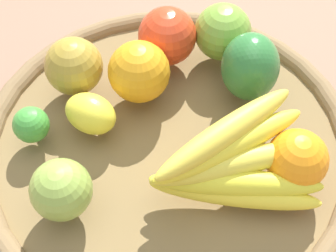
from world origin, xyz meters
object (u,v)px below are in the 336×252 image
Objects in this scene: apple_3 at (167,36)px; orange_1 at (296,162)px; banana_bunch at (232,164)px; orange_0 at (139,72)px; lime_0 at (31,125)px; apple_2 at (223,32)px; lemon_0 at (91,114)px; apple_1 at (74,66)px; apple_0 at (61,190)px; bell_pepper at (250,67)px.

apple_3 is 1.12× the size of orange_1.
orange_0 is (0.15, -0.09, -0.00)m from banana_bunch.
apple_2 is (-0.16, -0.22, 0.02)m from lime_0.
lemon_0 is 0.86× the size of apple_2.
apple_1 is at bearing -16.36° from banana_bunch.
banana_bunch is at bearing 131.12° from apple_3.
orange_0 is (0.01, 0.07, 0.00)m from apple_3.
apple_2 is at bearing -124.28° from orange_0.
banana_bunch is 2.45× the size of orange_0.
orange_1 is at bearing -176.13° from lemon_0.
apple_0 is at bearing 101.60° from lemon_0.
lime_0 is at bearing 61.47° from apple_3.
apple_0 is (-0.08, 0.07, 0.01)m from lime_0.
apple_2 reaches higher than lemon_0.
apple_3 is 0.99× the size of orange_0.
lemon_0 is at bearing 133.11° from apple_1.
banana_bunch is 2.50× the size of apple_2.
banana_bunch is 2.58× the size of apple_1.
orange_0 is (-0.08, -0.02, 0.00)m from apple_1.
bell_pepper is 2.05× the size of lime_0.
bell_pepper reaches higher than apple_0.
orange_0 is at bearing -129.38° from lime_0.
orange_1 is (-0.08, 0.11, -0.01)m from bell_pepper.
apple_0 is (-0.07, 0.16, -0.00)m from apple_1.
apple_2 is (-0.08, -0.29, 0.00)m from apple_0.
lime_0 is (0.22, 0.16, -0.02)m from bell_pepper.
apple_1 is (0.23, -0.07, -0.00)m from banana_bunch.
bell_pepper reaches higher than orange_1.
apple_0 is 0.30m from apple_2.
apple_0 is (0.02, 0.25, -0.01)m from apple_3.
lime_0 is at bearing 34.03° from lemon_0.
apple_0 is at bearing 30.55° from banana_bunch.
bell_pepper is (-0.16, -0.12, 0.02)m from lemon_0.
orange_0 is 0.13m from apple_2.
bell_pepper reaches higher than apple_3.
banana_bunch is 0.07m from orange_1.
apple_1 is 0.97× the size of apple_2.
apple_1 is at bearing 14.06° from orange_0.
orange_0 is at bearing -114.44° from lemon_0.
apple_3 is (0.14, -0.16, -0.00)m from banana_bunch.
banana_bunch is at bearing 162.84° from bell_pepper.
lime_0 is 0.31m from orange_1.
orange_1 reaches higher than lime_0.
lemon_0 is 0.20m from bell_pepper.
bell_pepper is at bearing 134.40° from apple_2.
lemon_0 is at bearing -145.97° from lime_0.
apple_3 is 1.15× the size of apple_0.
banana_bunch is 0.24m from lime_0.
orange_1 is (-0.21, 0.05, -0.00)m from orange_0.
orange_1 is 0.91× the size of apple_2.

